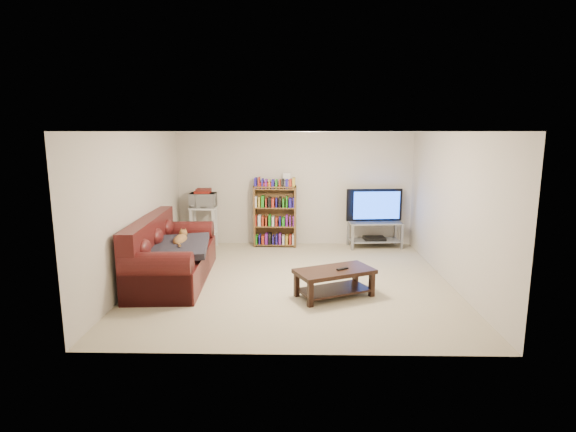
{
  "coord_description": "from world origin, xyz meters",
  "views": [
    {
      "loc": [
        0.05,
        -7.04,
        2.39
      ],
      "look_at": [
        -0.1,
        0.4,
        1.0
      ],
      "focal_mm": 28.0,
      "sensor_mm": 36.0,
      "label": 1
    }
  ],
  "objects_px": {
    "coffee_table": "(334,278)",
    "tv_stand": "(375,230)",
    "sofa": "(168,259)",
    "bookshelf": "(275,215)"
  },
  "relations": [
    {
      "from": "tv_stand",
      "to": "bookshelf",
      "type": "bearing_deg",
      "value": 173.61
    },
    {
      "from": "sofa",
      "to": "tv_stand",
      "type": "relative_size",
      "value": 2.18
    },
    {
      "from": "sofa",
      "to": "tv_stand",
      "type": "xyz_separation_m",
      "value": [
        3.75,
        2.19,
        0.02
      ]
    },
    {
      "from": "coffee_table",
      "to": "tv_stand",
      "type": "height_order",
      "value": "tv_stand"
    },
    {
      "from": "coffee_table",
      "to": "tv_stand",
      "type": "xyz_separation_m",
      "value": [
        1.08,
        2.92,
        0.08
      ]
    },
    {
      "from": "tv_stand",
      "to": "bookshelf",
      "type": "relative_size",
      "value": 0.88
    },
    {
      "from": "sofa",
      "to": "bookshelf",
      "type": "distance_m",
      "value": 2.8
    },
    {
      "from": "tv_stand",
      "to": "sofa",
      "type": "bearing_deg",
      "value": -154.63
    },
    {
      "from": "sofa",
      "to": "tv_stand",
      "type": "distance_m",
      "value": 4.34
    },
    {
      "from": "coffee_table",
      "to": "bookshelf",
      "type": "height_order",
      "value": "bookshelf"
    }
  ]
}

